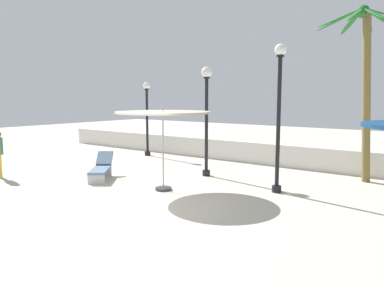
{
  "coord_description": "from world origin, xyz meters",
  "views": [
    {
      "loc": [
        6.82,
        -6.19,
        2.82
      ],
      "look_at": [
        0.0,
        2.8,
        1.4
      ],
      "focal_mm": 35.07,
      "sensor_mm": 36.0,
      "label": 1
    }
  ],
  "objects_px": {
    "lamp_post_0": "(279,107)",
    "lamp_post_2": "(207,108)",
    "lamp_post_1": "(147,112)",
    "lounge_chair_0": "(101,167)",
    "patio_umbrella_1": "(163,116)",
    "palm_tree_0": "(365,69)"
  },
  "relations": [
    {
      "from": "lamp_post_0",
      "to": "lamp_post_2",
      "type": "bearing_deg",
      "value": 167.48
    },
    {
      "from": "lamp_post_1",
      "to": "lamp_post_2",
      "type": "distance_m",
      "value": 5.42
    },
    {
      "from": "lamp_post_0",
      "to": "lounge_chair_0",
      "type": "height_order",
      "value": "lamp_post_0"
    },
    {
      "from": "lamp_post_2",
      "to": "lounge_chair_0",
      "type": "bearing_deg",
      "value": -135.53
    },
    {
      "from": "patio_umbrella_1",
      "to": "lounge_chair_0",
      "type": "bearing_deg",
      "value": -178.46
    },
    {
      "from": "patio_umbrella_1",
      "to": "lamp_post_2",
      "type": "height_order",
      "value": "lamp_post_2"
    },
    {
      "from": "palm_tree_0",
      "to": "lamp_post_1",
      "type": "xyz_separation_m",
      "value": [
        -9.56,
        -0.31,
        -1.65
      ]
    },
    {
      "from": "palm_tree_0",
      "to": "lamp_post_0",
      "type": "height_order",
      "value": "palm_tree_0"
    },
    {
      "from": "lamp_post_0",
      "to": "lamp_post_1",
      "type": "xyz_separation_m",
      "value": [
        -8.0,
        2.81,
        -0.46
      ]
    },
    {
      "from": "palm_tree_0",
      "to": "lounge_chair_0",
      "type": "height_order",
      "value": "palm_tree_0"
    },
    {
      "from": "lamp_post_2",
      "to": "lounge_chair_0",
      "type": "relative_size",
      "value": 2.15
    },
    {
      "from": "lamp_post_0",
      "to": "lamp_post_1",
      "type": "distance_m",
      "value": 8.49
    },
    {
      "from": "palm_tree_0",
      "to": "lamp_post_0",
      "type": "relative_size",
      "value": 1.34
    },
    {
      "from": "palm_tree_0",
      "to": "lamp_post_0",
      "type": "bearing_deg",
      "value": -116.63
    },
    {
      "from": "palm_tree_0",
      "to": "lamp_post_1",
      "type": "bearing_deg",
      "value": -178.16
    },
    {
      "from": "patio_umbrella_1",
      "to": "palm_tree_0",
      "type": "xyz_separation_m",
      "value": [
        4.42,
        4.96,
        1.48
      ]
    },
    {
      "from": "lamp_post_2",
      "to": "patio_umbrella_1",
      "type": "bearing_deg",
      "value": -86.16
    },
    {
      "from": "lamp_post_1",
      "to": "lounge_chair_0",
      "type": "height_order",
      "value": "lamp_post_1"
    },
    {
      "from": "palm_tree_0",
      "to": "lamp_post_2",
      "type": "height_order",
      "value": "palm_tree_0"
    },
    {
      "from": "palm_tree_0",
      "to": "lamp_post_1",
      "type": "height_order",
      "value": "palm_tree_0"
    },
    {
      "from": "lamp_post_1",
      "to": "lounge_chair_0",
      "type": "bearing_deg",
      "value": -63.69
    },
    {
      "from": "lounge_chair_0",
      "to": "lamp_post_1",
      "type": "bearing_deg",
      "value": 116.31
    }
  ]
}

